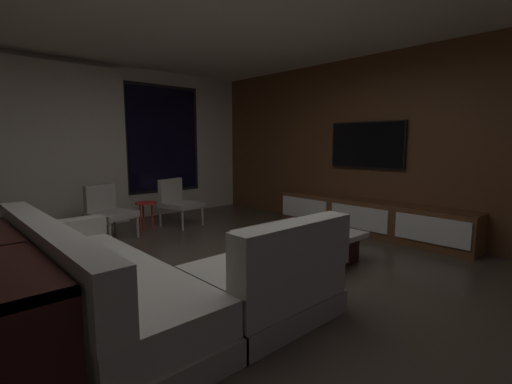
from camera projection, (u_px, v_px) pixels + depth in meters
floor at (226, 283)px, 3.62m from camera, size 9.20×9.20×0.00m
back_wall_with_window at (88, 145)px, 6.03m from camera, size 6.60×0.30×2.70m
media_wall at (385, 145)px, 5.49m from camera, size 0.12×7.80×2.70m
sectional_couch at (143, 284)px, 2.84m from camera, size 1.98×2.50×0.82m
coffee_table at (298, 246)px, 4.25m from camera, size 1.16×1.16×0.36m
book_stack_on_coffee_table at (289, 226)px, 4.36m from camera, size 0.29×0.17×0.07m
accent_chair_near_window at (177, 200)px, 6.08m from camera, size 0.67×0.68×0.78m
accent_chair_by_curtain at (107, 209)px, 5.24m from camera, size 0.68×0.70×0.78m
side_stool at (146, 207)px, 5.70m from camera, size 0.32×0.32×0.46m
media_console at (369, 218)px, 5.48m from camera, size 0.46×3.10×0.52m
mounted_tv at (367, 145)px, 5.60m from camera, size 0.05×1.24×0.71m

